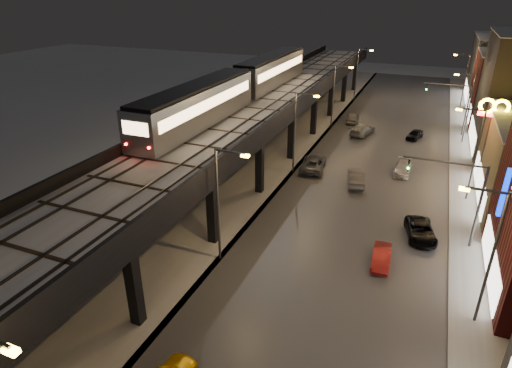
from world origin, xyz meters
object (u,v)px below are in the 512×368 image
(car_far_white, at_px, (353,118))
(car_onc_dark, at_px, (421,232))
(car_near_white, at_px, (356,178))
(car_onc_red, at_px, (415,135))
(car_mid_silver, at_px, (313,164))
(car_mid_dark, at_px, (362,130))
(car_onc_silver, at_px, (381,258))
(subway_train, at_px, (241,84))
(car_onc_white, at_px, (402,169))

(car_far_white, relative_size, car_onc_dark, 0.97)
(car_near_white, height_order, car_onc_red, car_near_white)
(car_mid_silver, bearing_deg, car_mid_dark, -108.82)
(car_onc_silver, bearing_deg, car_mid_silver, 118.52)
(subway_train, height_order, car_onc_dark, subway_train)
(car_onc_red, bearing_deg, car_near_white, -88.94)
(car_near_white, height_order, car_onc_silver, car_near_white)
(car_mid_silver, xyz_separation_m, car_far_white, (0.59, 20.09, 0.02))
(car_near_white, bearing_deg, car_onc_silver, 95.58)
(car_onc_white, bearing_deg, car_mid_dark, 118.82)
(subway_train, bearing_deg, car_onc_white, 2.69)
(car_far_white, bearing_deg, car_onc_white, 110.82)
(car_near_white, relative_size, car_far_white, 1.01)
(subway_train, relative_size, car_far_white, 8.94)
(car_far_white, bearing_deg, car_near_white, 95.60)
(car_mid_silver, relative_size, car_onc_red, 1.48)
(car_onc_silver, xyz_separation_m, car_onc_dark, (2.49, 4.98, 0.03))
(car_onc_red, bearing_deg, car_onc_dark, -69.28)
(car_onc_silver, bearing_deg, car_near_white, 104.90)
(car_near_white, xyz_separation_m, car_mid_silver, (-5.20, 2.06, -0.00))
(car_mid_dark, bearing_deg, subway_train, 58.31)
(car_onc_red, bearing_deg, car_onc_white, -76.03)
(car_onc_dark, bearing_deg, car_onc_white, 88.95)
(car_near_white, bearing_deg, car_onc_dark, 116.37)
(car_mid_dark, height_order, car_onc_red, car_mid_dark)
(car_onc_silver, relative_size, car_onc_red, 1.03)
(subway_train, distance_m, car_mid_dark, 19.68)
(car_far_white, xyz_separation_m, car_onc_white, (8.85, -17.38, -0.15))
(subway_train, xyz_separation_m, car_onc_red, (19.55, 13.74, -7.94))
(car_mid_silver, distance_m, car_onc_silver, 18.33)
(car_mid_dark, height_order, car_onc_dark, car_mid_dark)
(car_mid_silver, distance_m, car_onc_red, 18.43)
(car_onc_silver, height_order, car_onc_dark, car_onc_dark)
(car_mid_silver, bearing_deg, subway_train, -18.11)
(car_near_white, distance_m, car_onc_red, 18.23)
(car_mid_dark, bearing_deg, car_onc_red, -160.69)
(subway_train, bearing_deg, car_onc_dark, -29.79)
(car_mid_silver, height_order, car_onc_silver, car_mid_silver)
(car_onc_silver, distance_m, car_onc_white, 18.33)
(car_near_white, height_order, car_mid_dark, car_mid_dark)
(car_mid_dark, xyz_separation_m, car_far_white, (-2.36, 5.35, 0.01))
(car_near_white, xyz_separation_m, car_onc_red, (4.67, 17.62, -0.13))
(car_onc_white, xyz_separation_m, car_onc_red, (0.43, 12.85, 0.00))
(car_far_white, distance_m, car_onc_dark, 32.82)
(subway_train, xyz_separation_m, car_onc_dark, (21.76, -12.46, -7.91))
(car_mid_dark, xyz_separation_m, car_onc_silver, (6.64, -30.37, -0.14))
(car_near_white, relative_size, car_onc_red, 1.25)
(car_mid_silver, height_order, car_onc_red, car_mid_silver)
(car_near_white, relative_size, car_mid_dark, 0.87)
(car_near_white, bearing_deg, car_mid_dark, -94.72)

